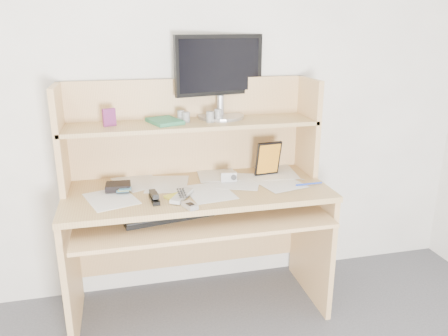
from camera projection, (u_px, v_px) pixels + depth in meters
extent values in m
cube|color=white|center=(186.00, 87.00, 2.49)|extent=(3.60, 0.04, 2.50)
cube|color=tan|center=(197.00, 191.00, 2.35)|extent=(1.40, 0.60, 0.03)
cube|color=tan|center=(71.00, 268.00, 2.31)|extent=(0.03, 0.56, 0.72)
cube|color=tan|center=(311.00, 240.00, 2.61)|extent=(0.03, 0.56, 0.72)
cube|color=tan|center=(191.00, 234.00, 2.73)|extent=(1.34, 0.02, 0.41)
cube|color=tan|center=(202.00, 216.00, 2.26)|extent=(1.28, 0.55, 0.02)
cube|color=tan|center=(188.00, 127.00, 2.53)|extent=(1.40, 0.02, 0.55)
cube|color=tan|center=(60.00, 139.00, 2.25)|extent=(0.03, 0.30, 0.55)
cube|color=tan|center=(308.00, 126.00, 2.55)|extent=(0.03, 0.30, 0.55)
cube|color=tan|center=(192.00, 124.00, 2.38)|extent=(1.38, 0.30, 0.02)
cube|color=silver|center=(197.00, 188.00, 2.34)|extent=(1.32, 0.54, 0.01)
cube|color=black|center=(168.00, 215.00, 2.22)|extent=(0.47, 0.24, 0.02)
cube|color=black|center=(167.00, 212.00, 2.22)|extent=(0.44, 0.22, 0.01)
cube|color=#9E9E99|center=(182.00, 196.00, 2.20)|extent=(0.14, 0.19, 0.02)
cube|color=#BBBBBE|center=(190.00, 205.00, 2.08)|extent=(0.08, 0.10, 0.02)
cube|color=black|center=(154.00, 196.00, 2.16)|extent=(0.05, 0.14, 0.04)
cube|color=black|center=(118.00, 186.00, 2.31)|extent=(0.13, 0.11, 0.03)
cube|color=yellow|center=(175.00, 197.00, 2.20)|extent=(0.11, 0.11, 0.01)
cube|color=#A6A6A8|center=(229.00, 177.00, 2.42)|extent=(0.09, 0.04, 0.05)
cube|color=black|center=(268.00, 159.00, 2.50)|extent=(0.15, 0.03, 0.20)
cylinder|color=#1837B4|center=(309.00, 184.00, 2.38)|extent=(0.15, 0.01, 0.01)
cube|color=maroon|center=(109.00, 117.00, 2.27)|extent=(0.07, 0.04, 0.09)
cube|color=#2D724D|center=(165.00, 121.00, 2.35)|extent=(0.20, 0.24, 0.02)
cylinder|color=black|center=(210.00, 117.00, 2.36)|extent=(0.05, 0.05, 0.06)
cylinder|color=white|center=(181.00, 116.00, 2.38)|extent=(0.05, 0.05, 0.06)
cylinder|color=black|center=(186.00, 117.00, 2.37)|extent=(0.05, 0.05, 0.06)
cylinder|color=silver|center=(218.00, 115.00, 2.38)|extent=(0.05, 0.05, 0.07)
cylinder|color=#A9A8AD|center=(221.00, 116.00, 2.49)|extent=(0.26, 0.26, 0.02)
cylinder|color=#A9A8AD|center=(220.00, 105.00, 2.48)|extent=(0.04, 0.04, 0.11)
cube|color=black|center=(220.00, 65.00, 2.43)|extent=(0.52, 0.15, 0.33)
cube|color=black|center=(220.00, 65.00, 2.42)|extent=(0.47, 0.11, 0.29)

